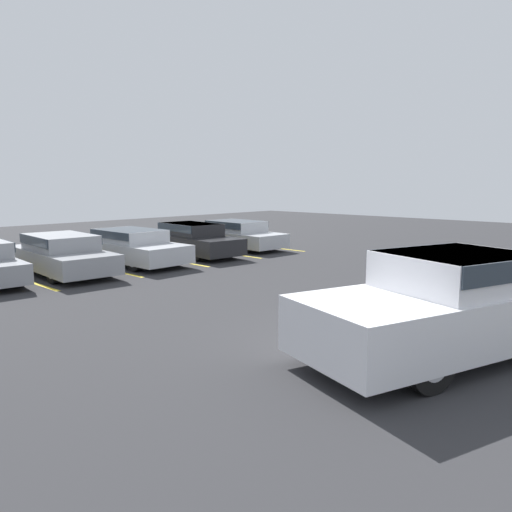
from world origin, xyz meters
The scene contains 11 objects.
ground_plane centered at (0.00, 0.00, 0.00)m, with size 60.00×60.00×0.00m, color #2D2D30.
stall_stripe_b centered at (-2.18, 11.18, 0.00)m, with size 0.12×4.95×0.01m, color yellow.
stall_stripe_c centered at (0.44, 11.18, 0.00)m, with size 0.12×4.95×0.01m, color yellow.
stall_stripe_d centered at (3.07, 11.18, 0.00)m, with size 0.12×4.95×0.01m, color yellow.
stall_stripe_e centered at (5.69, 11.18, 0.00)m, with size 0.12×4.95×0.01m, color yellow.
stall_stripe_f centered at (8.31, 11.18, 0.00)m, with size 0.12×4.95×0.01m, color yellow.
pickup_truck centered at (0.42, -0.90, 0.86)m, with size 6.52×3.82×1.71m.
parked_sedan_b centered at (-0.93, 11.06, 0.66)m, with size 2.13×4.75×1.23m.
parked_sedan_c centered at (1.63, 11.17, 0.65)m, with size 1.88×4.68×1.21m.
parked_sedan_d centered at (4.44, 11.27, 0.67)m, with size 2.15×4.82×1.25m.
parked_sedan_e centered at (7.08, 11.43, 0.64)m, with size 1.99×4.57×1.19m.
Camera 1 is at (-7.90, -3.89, 2.83)m, focal length 35.00 mm.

